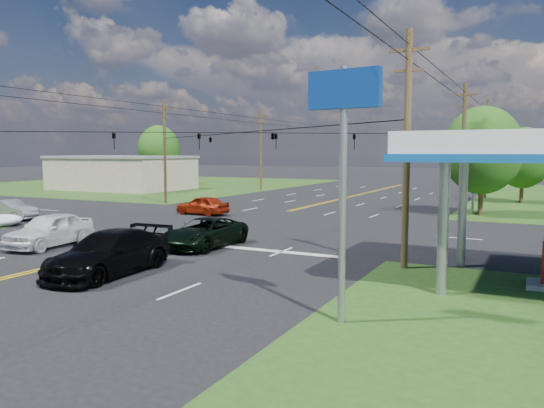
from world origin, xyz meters
The scene contains 22 objects.
ground centered at (0.00, 12.00, 0.00)m, with size 280.00×280.00×0.00m, color black.
grass_nw centered at (-35.00, 44.00, 0.00)m, with size 46.00×48.00×0.03m, color #264616.
stop_bar centered at (5.00, 4.00, 0.00)m, with size 10.00×0.50×0.02m, color silver.
retail_nw centered at (-30.00, 34.00, 2.00)m, with size 16.00×11.00×4.00m, color tan.
pole_se centered at (13.00, 3.00, 4.92)m, with size 1.60×0.28×9.50m.
pole_nw centered at (-13.00, 21.00, 4.92)m, with size 1.60×0.28×9.50m.
pole_ne centered at (13.00, 21.00, 4.92)m, with size 1.60×0.28×9.50m.
pole_left_far centered at (-13.00, 40.00, 5.17)m, with size 1.60×0.28×10.00m.
pole_right_far centered at (13.00, 40.00, 5.17)m, with size 1.60×0.28×10.00m.
span_wire_signals centered at (0.00, 12.00, 6.00)m, with size 26.00×18.00×1.13m.
power_lines centered at (0.00, 10.00, 8.60)m, with size 26.04×100.00×0.64m.
tree_right_a centered at (14.00, 24.00, 4.87)m, with size 5.70×5.70×8.18m.
tree_right_b centered at (16.50, 36.00, 4.22)m, with size 4.94×4.94×7.09m.
tree_far_l centered at (-32.00, 44.00, 5.19)m, with size 6.08×6.08×8.72m.
pickup_dkgreen centered at (3.00, 3.50, 0.72)m, with size 2.40×5.20×1.45m, color black.
suv_black centered at (3.00, -3.11, 0.84)m, with size 2.35×5.78×1.68m, color black.
pickup_white centered at (-4.06, 0.19, 0.84)m, with size 1.99×4.96×1.69m, color white.
sedan_silver centered at (-15.28, 6.50, 0.70)m, with size 1.48×4.25×1.40m, color #A0A1A5.
sedan_red centered at (-4.94, 15.10, 0.72)m, with size 1.70×4.23×1.44m, color #9C240B.
polesign_se centered at (13.00, -4.75, 5.36)m, with size 2.06×0.49×6.97m.
polesign_ne centered at (13.29, 25.77, 5.59)m, with size 2.01×0.77×7.31m.
snowpile_b centered at (-12.86, 4.00, 0.00)m, with size 2.15×2.65×0.75m, color white.
Camera 1 is at (17.64, -18.34, 4.69)m, focal length 35.00 mm.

